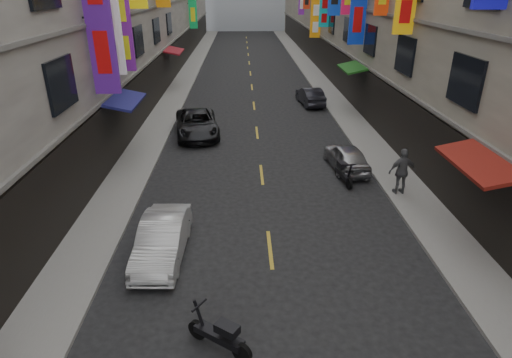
{
  "coord_description": "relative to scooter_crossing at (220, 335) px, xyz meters",
  "views": [
    {
      "loc": [
        -0.85,
        6.3,
        7.89
      ],
      "look_at": [
        -0.58,
        14.22,
        4.26
      ],
      "focal_mm": 30.0,
      "sensor_mm": 36.0,
      "label": 1
    }
  ],
  "objects": [
    {
      "name": "sidewalk_right",
      "position": [
        7.44,
        28.14,
        -0.38
      ],
      "size": [
        2.0,
        90.0,
        0.12
      ],
      "primitive_type": "cube",
      "color": "slate",
      "rests_on": "ground"
    },
    {
      "name": "scooter_far_right",
      "position": [
        4.94,
        9.21,
        0.0
      ],
      "size": [
        0.58,
        1.8,
        1.14
      ],
      "rotation": [
        0.0,
        0.0,
        3.29
      ],
      "color": "black",
      "rests_on": "ground"
    },
    {
      "name": "scooter_crossing",
      "position": [
        0.0,
        0.0,
        0.0
      ],
      "size": [
        1.55,
        1.12,
        1.14
      ],
      "rotation": [
        0.0,
        0.0,
        0.97
      ],
      "color": "black",
      "rests_on": "ground"
    },
    {
      "name": "car_right_far",
      "position": [
        5.44,
        22.33,
        0.17
      ],
      "size": [
        1.73,
        3.87,
        1.23
      ],
      "primitive_type": "imported",
      "rotation": [
        0.0,
        0.0,
        3.26
      ],
      "color": "#24242B",
      "rests_on": "ground"
    },
    {
      "name": "pedestrian_rfar",
      "position": [
        6.95,
        7.85,
        0.63
      ],
      "size": [
        1.19,
        0.76,
        1.91
      ],
      "primitive_type": "imported",
      "rotation": [
        0.0,
        0.0,
        3.26
      ],
      "color": "#545456",
      "rests_on": "sidewalk_right"
    },
    {
      "name": "sidewalk_left",
      "position": [
        -4.56,
        28.14,
        -0.38
      ],
      "size": [
        2.0,
        90.0,
        0.12
      ],
      "primitive_type": "cube",
      "color": "slate",
      "rests_on": "ground"
    },
    {
      "name": "car_left_far",
      "position": [
        -1.97,
        15.79,
        0.24
      ],
      "size": [
        2.97,
        5.19,
        1.36
      ],
      "primitive_type": "imported",
      "rotation": [
        0.0,
        0.0,
        0.15
      ],
      "color": "black",
      "rests_on": "ground"
    },
    {
      "name": "lane_markings",
      "position": [
        1.44,
        25.14,
        -0.44
      ],
      "size": [
        0.12,
        80.2,
        0.01
      ],
      "color": "gold",
      "rests_on": "ground"
    },
    {
      "name": "car_right_mid",
      "position": [
        5.39,
        10.66,
        0.16
      ],
      "size": [
        1.72,
        3.63,
        1.2
      ],
      "primitive_type": "imported",
      "rotation": [
        0.0,
        0.0,
        3.23
      ],
      "color": "#A6A7AA",
      "rests_on": "ground"
    },
    {
      "name": "car_left_mid",
      "position": [
        -1.96,
        3.89,
        0.18
      ],
      "size": [
        1.44,
        3.84,
        1.25
      ],
      "primitive_type": "imported",
      "rotation": [
        0.0,
        0.0,
        -0.03
      ],
      "color": "silver",
      "rests_on": "ground"
    },
    {
      "name": "street_awnings",
      "position": [
        0.18,
        12.14,
        2.56
      ],
      "size": [
        13.99,
        35.2,
        0.41
      ],
      "color": "#134A2A",
      "rests_on": "ground"
    }
  ]
}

